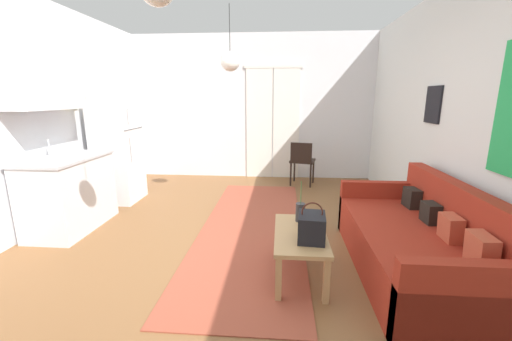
# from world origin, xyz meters

# --- Properties ---
(ground_plane) EXTENTS (5.24, 7.28, 0.10)m
(ground_plane) POSITION_xyz_m (0.00, 0.00, -0.05)
(ground_plane) COLOR brown
(wall_back) EXTENTS (4.84, 0.13, 2.76)m
(wall_back) POSITION_xyz_m (0.02, 3.39, 1.37)
(wall_back) COLOR silver
(wall_back) RESTS_ON ground_plane
(wall_right) EXTENTS (0.12, 6.88, 2.76)m
(wall_right) POSITION_xyz_m (2.37, -0.01, 1.38)
(wall_right) COLOR silver
(wall_right) RESTS_ON ground_plane
(area_rug) EXTENTS (1.22, 3.69, 0.01)m
(area_rug) POSITION_xyz_m (0.23, 0.75, 0.01)
(area_rug) COLOR #9E4733
(area_rug) RESTS_ON ground_plane
(couch) EXTENTS (0.92, 1.97, 0.84)m
(couch) POSITION_xyz_m (1.85, -0.15, 0.27)
(couch) COLOR maroon
(couch) RESTS_ON ground_plane
(coffee_table) EXTENTS (0.45, 0.87, 0.42)m
(coffee_table) POSITION_xyz_m (0.76, -0.28, 0.35)
(coffee_table) COLOR tan
(coffee_table) RESTS_ON ground_plane
(bamboo_vase) EXTENTS (0.09, 0.09, 0.40)m
(bamboo_vase) POSITION_xyz_m (0.77, -0.01, 0.51)
(bamboo_vase) COLOR #2D2D33
(bamboo_vase) RESTS_ON coffee_table
(handbag) EXTENTS (0.24, 0.30, 0.33)m
(handbag) POSITION_xyz_m (0.84, -0.42, 0.53)
(handbag) COLOR black
(handbag) RESTS_ON coffee_table
(refrigerator) EXTENTS (0.58, 0.63, 1.59)m
(refrigerator) POSITION_xyz_m (-1.91, 1.67, 0.80)
(refrigerator) COLOR white
(refrigerator) RESTS_ON ground_plane
(kitchen_counter) EXTENTS (0.62, 1.09, 2.02)m
(kitchen_counter) POSITION_xyz_m (-2.01, 0.58, 0.76)
(kitchen_counter) COLOR silver
(kitchen_counter) RESTS_ON ground_plane
(accent_chair) EXTENTS (0.50, 0.49, 0.80)m
(accent_chair) POSITION_xyz_m (0.96, 2.76, 0.47)
(accent_chair) COLOR black
(accent_chair) RESTS_ON ground_plane
(pendant_lamp_far) EXTENTS (0.26, 0.26, 0.84)m
(pendant_lamp_far) POSITION_xyz_m (-0.12, 1.48, 2.05)
(pendant_lamp_far) COLOR black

